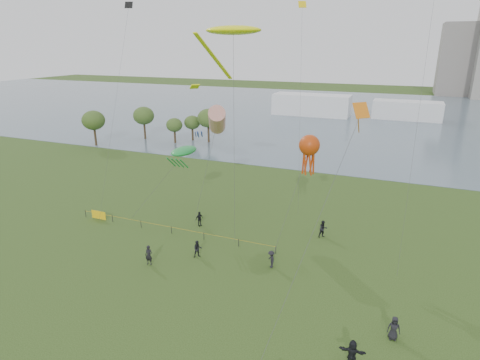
% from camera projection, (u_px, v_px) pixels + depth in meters
% --- Properties ---
extents(ground_plane, '(400.00, 400.00, 0.00)m').
position_uv_depth(ground_plane, '(190.00, 319.00, 30.46)').
color(ground_plane, '#243C13').
extents(lake, '(400.00, 120.00, 0.08)m').
position_uv_depth(lake, '(355.00, 115.00, 118.16)').
color(lake, slate).
rests_on(lake, ground_plane).
extents(building_low, '(16.00, 18.00, 28.00)m').
position_uv_depth(building_low, '(460.00, 59.00, 161.88)').
color(building_low, slate).
rests_on(building_low, ground_plane).
extents(pavilion_left, '(22.00, 8.00, 6.00)m').
position_uv_depth(pavilion_left, '(312.00, 105.00, 117.11)').
color(pavilion_left, white).
rests_on(pavilion_left, ground_plane).
extents(pavilion_right, '(18.00, 7.00, 5.00)m').
position_uv_depth(pavilion_right, '(407.00, 110.00, 110.61)').
color(pavilion_right, white).
rests_on(pavilion_right, ground_plane).
extents(trees, '(24.79, 15.82, 7.17)m').
position_uv_depth(trees, '(156.00, 119.00, 83.83)').
color(trees, '#382919').
rests_on(trees, ground_plane).
extents(fence, '(24.07, 0.07, 1.05)m').
position_uv_depth(fence, '(126.00, 220.00, 46.21)').
color(fence, black).
rests_on(fence, ground_plane).
extents(spectator_a, '(1.07, 1.03, 1.73)m').
position_uv_depth(spectator_a, '(198.00, 249.00, 39.03)').
color(spectator_a, black).
rests_on(spectator_a, ground_plane).
extents(spectator_b, '(1.16, 1.26, 1.70)m').
position_uv_depth(spectator_b, '(271.00, 259.00, 37.20)').
color(spectator_b, black).
rests_on(spectator_b, ground_plane).
extents(spectator_c, '(0.83, 1.10, 1.74)m').
position_uv_depth(spectator_c, '(199.00, 219.00, 45.77)').
color(spectator_c, black).
rests_on(spectator_c, ground_plane).
extents(spectator_d, '(0.94, 0.66, 1.80)m').
position_uv_depth(spectator_d, '(394.00, 328.00, 28.09)').
color(spectator_d, black).
rests_on(spectator_d, ground_plane).
extents(spectator_e, '(1.74, 0.64, 1.85)m').
position_uv_depth(spectator_e, '(352.00, 353.00, 25.80)').
color(spectator_e, black).
rests_on(spectator_e, ground_plane).
extents(spectator_f, '(0.76, 0.55, 1.93)m').
position_uv_depth(spectator_f, '(149.00, 255.00, 37.67)').
color(spectator_f, black).
rests_on(spectator_f, ground_plane).
extents(spectator_g, '(1.19, 1.15, 1.93)m').
position_uv_depth(spectator_g, '(323.00, 229.00, 43.01)').
color(spectator_g, black).
rests_on(spectator_g, ground_plane).
extents(kite_stingray, '(5.56, 10.21, 21.48)m').
position_uv_depth(kite_stingray, '(233.00, 31.00, 37.83)').
color(kite_stingray, '#3F3F42').
extents(kite_windsock, '(4.35, 7.00, 13.40)m').
position_uv_depth(kite_windsock, '(217.00, 120.00, 46.72)').
color(kite_windsock, '#3F3F42').
extents(kite_creature, '(7.10, 5.03, 8.56)m').
position_uv_depth(kite_creature, '(184.00, 151.00, 46.10)').
color(kite_creature, '#3F3F42').
extents(kite_octopus, '(3.21, 4.99, 11.60)m').
position_uv_depth(kite_octopus, '(309.00, 146.00, 38.54)').
color(kite_octopus, '#3F3F42').
extents(kite_delta, '(4.32, 15.45, 15.67)m').
position_uv_depth(kite_delta, '(355.00, 126.00, 29.48)').
color(kite_delta, '#3F3F42').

